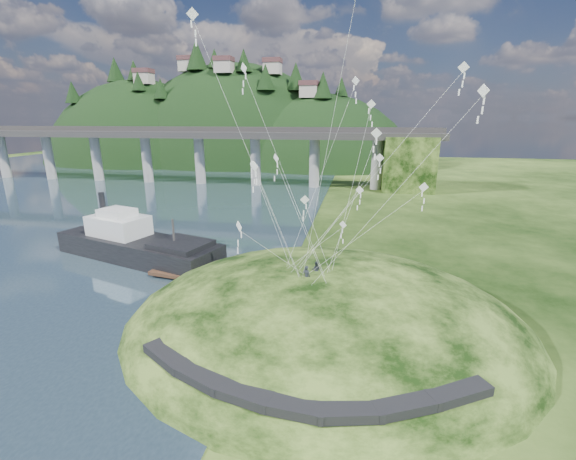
# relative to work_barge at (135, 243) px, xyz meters

# --- Properties ---
(ground) EXTENTS (320.00, 320.00, 0.00)m
(ground) POSITION_rel_work_barge_xyz_m (17.07, -13.55, -2.01)
(ground) COLOR black
(ground) RESTS_ON ground
(grass_hill) EXTENTS (36.00, 32.00, 13.00)m
(grass_hill) POSITION_rel_work_barge_xyz_m (25.07, -11.55, -3.51)
(grass_hill) COLOR black
(grass_hill) RESTS_ON ground
(footpath) EXTENTS (22.29, 5.84, 0.83)m
(footpath) POSITION_rel_work_barge_xyz_m (24.53, -23.30, 0.07)
(footpath) COLOR black
(footpath) RESTS_ON ground
(bridge) EXTENTS (160.00, 11.00, 15.00)m
(bridge) POSITION_rel_work_barge_xyz_m (-9.39, 56.51, 7.69)
(bridge) COLOR #2D2B2B
(bridge) RESTS_ON ground
(far_ridge) EXTENTS (153.00, 70.00, 94.50)m
(far_ridge) POSITION_rel_work_barge_xyz_m (-26.51, 108.62, -9.45)
(far_ridge) COLOR black
(far_ridge) RESTS_ON ground
(work_barge) EXTENTS (23.74, 12.73, 8.02)m
(work_barge) POSITION_rel_work_barge_xyz_m (0.00, 0.00, 0.00)
(work_barge) COLOR black
(work_barge) RESTS_ON ground
(wooden_dock) EXTENTS (15.98, 4.91, 1.13)m
(wooden_dock) POSITION_rel_work_barge_xyz_m (12.72, -5.58, -1.51)
(wooden_dock) COLOR #392217
(wooden_dock) RESTS_ON ground
(kite_flyers) EXTENTS (1.39, 1.98, 1.81)m
(kite_flyers) POSITION_rel_work_barge_xyz_m (24.01, -12.68, 3.78)
(kite_flyers) COLOR #23272E
(kite_flyers) RESTS_ON ground
(kite_swarm) EXTENTS (20.06, 18.20, 20.41)m
(kite_swarm) POSITION_rel_work_barge_xyz_m (25.49, -9.14, 13.64)
(kite_swarm) COLOR white
(kite_swarm) RESTS_ON ground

